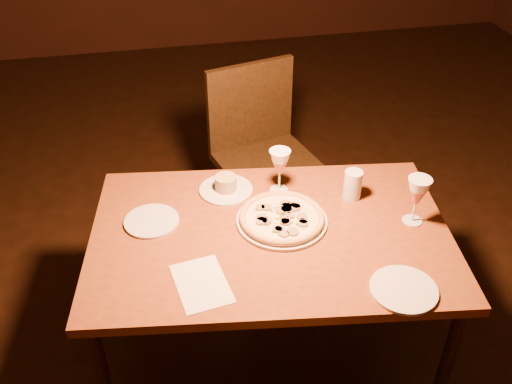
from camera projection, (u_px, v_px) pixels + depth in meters
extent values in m
plane|color=black|center=(315.00, 308.00, 2.76)|extent=(7.00, 7.00, 0.00)
cube|color=brown|center=(271.00, 235.00, 2.13)|extent=(1.44, 1.04, 0.04)
cylinder|color=black|center=(130.00, 248.00, 2.61)|extent=(0.05, 0.05, 0.68)
cylinder|color=black|center=(445.00, 369.00, 2.07)|extent=(0.05, 0.05, 0.68)
cylinder|color=black|center=(392.00, 237.00, 2.67)|extent=(0.05, 0.05, 0.68)
cube|color=black|center=(269.00, 166.00, 2.87)|extent=(0.57, 0.57, 0.04)
cube|color=black|center=(250.00, 105.00, 2.89)|extent=(0.46, 0.15, 0.44)
cylinder|color=black|center=(252.00, 238.00, 2.82)|extent=(0.04, 0.04, 0.48)
cylinder|color=black|center=(222.00, 197.00, 3.09)|extent=(0.04, 0.04, 0.48)
cylinder|color=black|center=(317.00, 217.00, 2.95)|extent=(0.04, 0.04, 0.48)
cylinder|color=black|center=(283.00, 180.00, 3.23)|extent=(0.04, 0.04, 0.48)
cylinder|color=silver|center=(282.00, 221.00, 2.16)|extent=(0.35, 0.35, 0.01)
cylinder|color=#F6E6A9|center=(282.00, 218.00, 2.15)|extent=(0.31, 0.31, 0.01)
torus|color=tan|center=(282.00, 217.00, 2.15)|extent=(0.32, 0.32, 0.03)
cylinder|color=silver|center=(226.00, 190.00, 2.33)|extent=(0.22, 0.22, 0.01)
cylinder|color=tan|center=(226.00, 183.00, 2.30)|extent=(0.09, 0.09, 0.06)
cylinder|color=silver|center=(353.00, 185.00, 2.26)|extent=(0.07, 0.07, 0.12)
cylinder|color=silver|center=(152.00, 221.00, 2.16)|extent=(0.21, 0.21, 0.01)
cylinder|color=silver|center=(404.00, 290.00, 1.87)|extent=(0.22, 0.22, 0.01)
cube|color=silver|center=(201.00, 284.00, 1.90)|extent=(0.20, 0.26, 0.00)
sphere|color=#FF8947|center=(275.00, 3.00, 1.62)|extent=(0.12, 0.12, 0.12)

